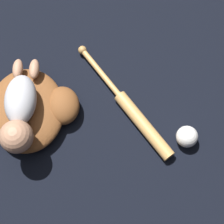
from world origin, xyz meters
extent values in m
plane|color=black|center=(0.00, 0.00, 0.00)|extent=(6.00, 6.00, 0.00)
ellipsoid|color=brown|center=(0.04, 0.04, 0.05)|extent=(0.39, 0.36, 0.09)
ellipsoid|color=brown|center=(0.09, 0.16, 0.05)|extent=(0.18, 0.16, 0.09)
ellipsoid|color=#B2B2B7|center=(0.04, 0.04, 0.14)|extent=(0.21, 0.17, 0.10)
sphere|color=tan|center=(0.16, -0.02, 0.15)|extent=(0.11, 0.11, 0.11)
ellipsoid|color=tan|center=(-0.06, 0.13, 0.11)|extent=(0.08, 0.07, 0.04)
ellipsoid|color=tan|center=(-0.09, 0.07, 0.11)|extent=(0.08, 0.07, 0.04)
cylinder|color=tan|center=(0.27, 0.40, 0.02)|extent=(0.30, 0.10, 0.05)
cylinder|color=tan|center=(0.01, 0.35, 0.02)|extent=(0.24, 0.07, 0.02)
sphere|color=#B68649|center=(-0.10, 0.33, 0.02)|extent=(0.03, 0.03, 0.03)
sphere|color=white|center=(0.38, 0.51, 0.04)|extent=(0.08, 0.08, 0.08)
camera|label=1|loc=(0.61, 0.11, 1.30)|focal=60.00mm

